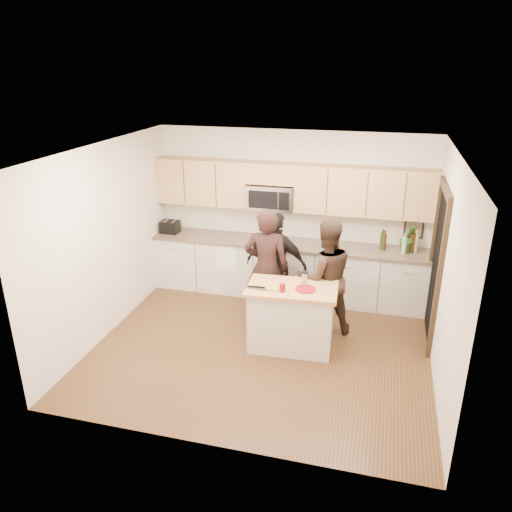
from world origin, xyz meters
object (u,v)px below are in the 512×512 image
(woman_left, at_px, (267,268))
(toaster, at_px, (170,227))
(woman_right, at_px, (276,264))
(island, at_px, (291,317))
(woman_center, at_px, (325,277))

(woman_left, bearing_deg, toaster, -30.44)
(woman_right, bearing_deg, island, 120.52)
(toaster, height_order, woman_center, woman_center)
(island, xyz_separation_m, toaster, (-2.43, 1.57, 0.59))
(woman_left, distance_m, woman_center, 0.85)
(island, xyz_separation_m, woman_left, (-0.48, 0.55, 0.44))
(toaster, bearing_deg, woman_left, -27.64)
(island, relative_size, toaster, 4.12)
(woman_center, bearing_deg, toaster, -41.56)
(toaster, xyz_separation_m, woman_center, (2.80, -1.02, -0.19))
(toaster, distance_m, woman_center, 2.99)
(woman_left, bearing_deg, island, 128.39)
(toaster, bearing_deg, woman_right, -17.76)
(island, distance_m, woman_left, 0.85)
(island, height_order, toaster, toaster)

